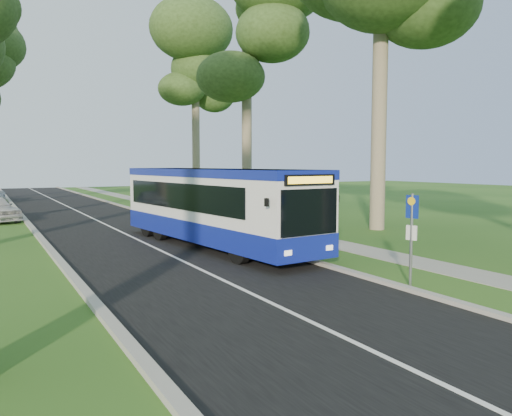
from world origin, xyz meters
The scene contains 12 objects.
ground centered at (0.00, 0.00, 0.00)m, with size 120.00×120.00×0.00m, color #285219.
road centered at (-3.50, 10.00, 0.01)m, with size 7.00×100.00×0.02m, color black.
kerb_east centered at (0.00, 10.00, 0.06)m, with size 0.25×100.00×0.12m, color #9E9B93.
kerb_west centered at (-7.00, 10.00, 0.06)m, with size 0.25×100.00×0.12m, color #9E9B93.
centre_line centered at (-3.50, 10.00, 0.02)m, with size 0.12×100.00×0.01m, color white.
footpath centered at (3.00, 10.00, 0.01)m, with size 1.50×100.00×0.02m, color gray.
bus centered at (-1.42, 5.22, 1.53)m, with size 3.44×11.32×2.95m.
bus_stop_sign centered at (0.47, -2.89, 1.49)m, with size 0.13×0.33×2.38m.
bus_shelter centered at (1.76, 4.78, 1.78)m, with size 2.50×3.31×2.53m.
litter_bin centered at (1.82, 3.06, 0.43)m, with size 0.49×0.49×0.86m.
tree_east_c centered at (6.80, 18.00, 11.13)m, with size 5.20×5.20×15.03m.
tree_east_d centered at (8.00, 30.00, 11.81)m, with size 5.20×5.20×15.96m.
Camera 1 is at (-9.10, -11.98, 3.11)m, focal length 35.00 mm.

